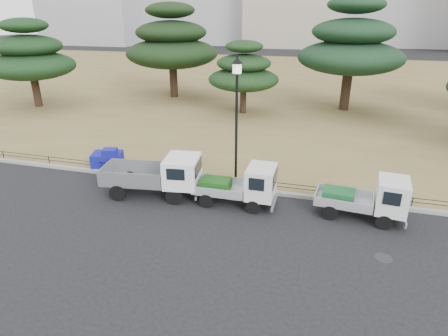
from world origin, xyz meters
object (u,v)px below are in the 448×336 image
(street_lamp, at_px, (237,102))
(tarp_pile, at_px, (108,158))
(truck_large, at_px, (157,174))
(truck_kei_front, at_px, (241,185))
(truck_kei_rear, at_px, (368,198))

(street_lamp, xyz_separation_m, tarp_pile, (-7.09, 0.45, -3.53))
(truck_large, distance_m, street_lamp, 4.73)
(truck_kei_front, xyz_separation_m, tarp_pile, (-7.72, 2.07, -0.36))
(street_lamp, bearing_deg, tarp_pile, 176.39)
(truck_kei_front, height_order, tarp_pile, truck_kei_front)
(truck_kei_front, distance_m, street_lamp, 3.62)
(tarp_pile, bearing_deg, truck_kei_front, -15.02)
(truck_large, bearing_deg, truck_kei_rear, -5.60)
(tarp_pile, bearing_deg, truck_kei_rear, -8.22)
(truck_large, bearing_deg, street_lamp, 21.05)
(truck_large, relative_size, truck_kei_rear, 1.27)
(truck_large, xyz_separation_m, truck_kei_front, (3.81, 0.13, -0.14))
(tarp_pile, bearing_deg, truck_large, -29.34)
(truck_kei_front, distance_m, tarp_pile, 8.00)
(truck_kei_front, relative_size, truck_kei_rear, 0.97)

